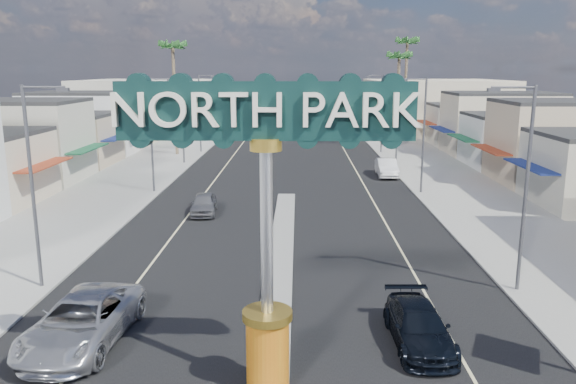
{
  "coord_description": "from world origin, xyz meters",
  "views": [
    {
      "loc": [
        0.91,
        -13.49,
        9.63
      ],
      "look_at": [
        0.46,
        10.38,
        4.39
      ],
      "focal_mm": 35.0,
      "sensor_mm": 36.0,
      "label": 1
    }
  ],
  "objects_px": {
    "traffic_signal_left": "(200,122)",
    "streetlight_r_near": "(523,179)",
    "streetlight_l_mid": "(153,129)",
    "car_parked_left": "(204,204)",
    "streetlight_r_far": "(381,109)",
    "suv_left": "(82,321)",
    "streetlight_r_mid": "(422,130)",
    "palm_right_mid": "(399,61)",
    "palm_right_far": "(407,47)",
    "traffic_signal_right": "(380,123)",
    "suv_right": "(419,326)",
    "car_parked_right": "(387,168)",
    "gateway_sign": "(266,202)",
    "palm_left_far": "(173,52)",
    "streetlight_l_far": "(201,109)",
    "streetlight_l_near": "(35,178)"
  },
  "relations": [
    {
      "from": "traffic_signal_left",
      "to": "streetlight_r_near",
      "type": "bearing_deg",
      "value": -60.01
    },
    {
      "from": "streetlight_l_mid",
      "to": "car_parked_left",
      "type": "height_order",
      "value": "streetlight_l_mid"
    },
    {
      "from": "streetlight_r_far",
      "to": "suv_left",
      "type": "xyz_separation_m",
      "value": [
        -17.2,
        -47.12,
        -4.21
      ]
    },
    {
      "from": "traffic_signal_left",
      "to": "streetlight_r_mid",
      "type": "relative_size",
      "value": 0.67
    },
    {
      "from": "traffic_signal_left",
      "to": "streetlight_r_near",
      "type": "relative_size",
      "value": 0.67
    },
    {
      "from": "traffic_signal_left",
      "to": "palm_right_mid",
      "type": "height_order",
      "value": "palm_right_mid"
    },
    {
      "from": "streetlight_r_near",
      "to": "palm_right_far",
      "type": "distance_m",
      "value": 52.71
    },
    {
      "from": "streetlight_r_near",
      "to": "streetlight_r_far",
      "type": "xyz_separation_m",
      "value": [
        0.0,
        42.0,
        0.0
      ]
    },
    {
      "from": "traffic_signal_right",
      "to": "suv_right",
      "type": "distance_m",
      "value": 39.33
    },
    {
      "from": "streetlight_r_mid",
      "to": "traffic_signal_left",
      "type": "bearing_deg",
      "value": 144.5
    },
    {
      "from": "streetlight_r_far",
      "to": "car_parked_right",
      "type": "height_order",
      "value": "streetlight_r_far"
    },
    {
      "from": "traffic_signal_left",
      "to": "gateway_sign",
      "type": "bearing_deg",
      "value": -77.67
    },
    {
      "from": "traffic_signal_right",
      "to": "palm_right_mid",
      "type": "xyz_separation_m",
      "value": [
        3.82,
        12.01,
        6.33
      ]
    },
    {
      "from": "gateway_sign",
      "to": "palm_left_far",
      "type": "relative_size",
      "value": 0.7
    },
    {
      "from": "suv_left",
      "to": "car_parked_left",
      "type": "height_order",
      "value": "suv_left"
    },
    {
      "from": "suv_right",
      "to": "car_parked_right",
      "type": "distance_m",
      "value": 32.51
    },
    {
      "from": "palm_right_mid",
      "to": "palm_right_far",
      "type": "bearing_deg",
      "value": 71.57
    },
    {
      "from": "streetlight_r_mid",
      "to": "streetlight_l_mid",
      "type": "bearing_deg",
      "value": 180.0
    },
    {
      "from": "streetlight_l_far",
      "to": "suv_left",
      "type": "height_order",
      "value": "streetlight_l_far"
    },
    {
      "from": "traffic_signal_right",
      "to": "streetlight_r_mid",
      "type": "height_order",
      "value": "streetlight_r_mid"
    },
    {
      "from": "streetlight_l_far",
      "to": "suv_right",
      "type": "height_order",
      "value": "streetlight_l_far"
    },
    {
      "from": "traffic_signal_right",
      "to": "car_parked_right",
      "type": "bearing_deg",
      "value": -91.59
    },
    {
      "from": "streetlight_r_far",
      "to": "car_parked_left",
      "type": "distance_m",
      "value": 33.05
    },
    {
      "from": "traffic_signal_left",
      "to": "streetlight_l_near",
      "type": "relative_size",
      "value": 0.67
    },
    {
      "from": "traffic_signal_right",
      "to": "car_parked_right",
      "type": "relative_size",
      "value": 1.23
    },
    {
      "from": "gateway_sign",
      "to": "suv_left",
      "type": "xyz_separation_m",
      "value": [
        -6.77,
        2.9,
        -5.07
      ]
    },
    {
      "from": "streetlight_r_mid",
      "to": "car_parked_right",
      "type": "relative_size",
      "value": 1.85
    },
    {
      "from": "palm_right_mid",
      "to": "car_parked_left",
      "type": "distance_m",
      "value": 38.79
    },
    {
      "from": "suv_right",
      "to": "car_parked_right",
      "type": "relative_size",
      "value": 0.98
    },
    {
      "from": "streetlight_l_far",
      "to": "streetlight_r_near",
      "type": "bearing_deg",
      "value": -63.58
    },
    {
      "from": "streetlight_l_near",
      "to": "car_parked_right",
      "type": "distance_m",
      "value": 33.79
    },
    {
      "from": "streetlight_r_near",
      "to": "palm_right_mid",
      "type": "relative_size",
      "value": 0.74
    },
    {
      "from": "gateway_sign",
      "to": "streetlight_r_far",
      "type": "xyz_separation_m",
      "value": [
        10.43,
        50.02,
        -0.86
      ]
    },
    {
      "from": "streetlight_l_mid",
      "to": "streetlight_r_near",
      "type": "relative_size",
      "value": 1.0
    },
    {
      "from": "streetlight_l_far",
      "to": "palm_right_mid",
      "type": "distance_m",
      "value": 24.41
    },
    {
      "from": "palm_right_far",
      "to": "car_parked_right",
      "type": "bearing_deg",
      "value": -103.66
    },
    {
      "from": "suv_right",
      "to": "palm_right_far",
      "type": "bearing_deg",
      "value": 78.49
    },
    {
      "from": "gateway_sign",
      "to": "streetlight_r_far",
      "type": "bearing_deg",
      "value": 78.22
    },
    {
      "from": "suv_right",
      "to": "car_parked_left",
      "type": "bearing_deg",
      "value": 118.52
    },
    {
      "from": "streetlight_r_far",
      "to": "car_parked_left",
      "type": "relative_size",
      "value": 2.2
    },
    {
      "from": "traffic_signal_left",
      "to": "streetlight_r_near",
      "type": "height_order",
      "value": "streetlight_r_near"
    },
    {
      "from": "traffic_signal_right",
      "to": "palm_left_far",
      "type": "distance_m",
      "value": 24.09
    },
    {
      "from": "suv_left",
      "to": "car_parked_right",
      "type": "relative_size",
      "value": 1.27
    },
    {
      "from": "streetlight_l_far",
      "to": "palm_left_far",
      "type": "xyz_separation_m",
      "value": [
        -2.57,
        -2.0,
        6.43
      ]
    },
    {
      "from": "streetlight_l_mid",
      "to": "streetlight_r_near",
      "type": "height_order",
      "value": "same"
    },
    {
      "from": "streetlight_l_mid",
      "to": "car_parked_right",
      "type": "relative_size",
      "value": 1.85
    },
    {
      "from": "palm_left_far",
      "to": "palm_right_mid",
      "type": "bearing_deg",
      "value": 12.99
    },
    {
      "from": "traffic_signal_left",
      "to": "palm_right_mid",
      "type": "relative_size",
      "value": 0.5
    },
    {
      "from": "palm_right_far",
      "to": "gateway_sign",
      "type": "bearing_deg",
      "value": -104.03
    },
    {
      "from": "streetlight_l_mid",
      "to": "car_parked_left",
      "type": "bearing_deg",
      "value": -53.33
    }
  ]
}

